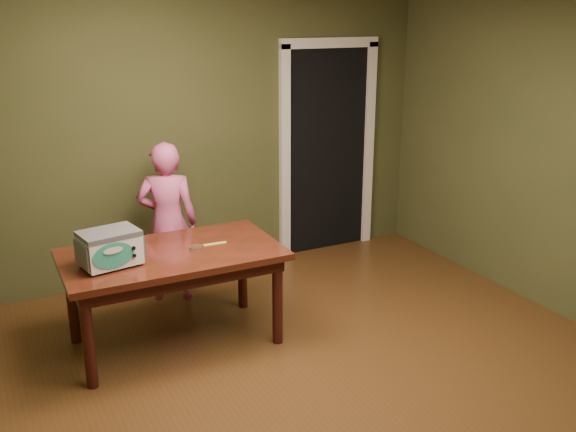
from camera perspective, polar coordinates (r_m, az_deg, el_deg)
The scene contains 8 objects.
floor at distance 4.49m, azimuth 4.89°, elevation -15.37°, with size 5.00×5.00×0.00m, color #523117.
room_shell at distance 3.83m, azimuth 5.56°, elevation 6.52°, with size 4.52×5.02×2.61m.
doorway at distance 6.96m, azimuth 2.27°, elevation 6.21°, with size 1.10×0.66×2.25m.
dining_table at distance 4.87m, azimuth -10.23°, elevation -4.21°, with size 1.61×0.91×0.75m.
toy_oven at distance 4.61m, azimuth -15.56°, elevation -2.68°, with size 0.45×0.35×0.26m.
baking_pan at distance 4.86m, azimuth -8.18°, elevation -2.75°, with size 0.10×0.10×0.02m.
spatula at distance 4.93m, azimuth -6.51°, elevation -2.47°, with size 0.18×0.03×0.01m, color #E8D664.
child at distance 5.63m, azimuth -10.63°, elevation -0.55°, with size 0.52×0.34×1.42m, color #CC5487.
Camera 1 is at (-2.02, -3.17, 2.45)m, focal length 40.00 mm.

